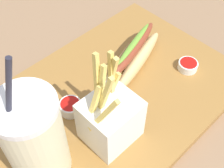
{
  "coord_description": "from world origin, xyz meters",
  "views": [
    {
      "loc": [
        0.25,
        0.25,
        0.47
      ],
      "look_at": [
        0.0,
        0.0,
        0.05
      ],
      "focal_mm": 49.15,
      "sensor_mm": 36.0,
      "label": 1
    }
  ],
  "objects_px": {
    "ketchup_cup_1": "(71,107)",
    "soda_cup": "(34,139)",
    "ketchup_cup_2": "(188,65)",
    "fries_basket": "(110,119)",
    "hot_dog_1": "(133,56)"
  },
  "relations": [
    {
      "from": "soda_cup",
      "to": "hot_dog_1",
      "type": "distance_m",
      "value": 0.27
    },
    {
      "from": "soda_cup",
      "to": "ketchup_cup_2",
      "type": "height_order",
      "value": "soda_cup"
    },
    {
      "from": "fries_basket",
      "to": "hot_dog_1",
      "type": "distance_m",
      "value": 0.17
    },
    {
      "from": "fries_basket",
      "to": "ketchup_cup_1",
      "type": "relative_size",
      "value": 4.19
    },
    {
      "from": "fries_basket",
      "to": "ketchup_cup_1",
      "type": "xyz_separation_m",
      "value": [
        0.02,
        -0.08,
        -0.04
      ]
    },
    {
      "from": "soda_cup",
      "to": "ketchup_cup_2",
      "type": "xyz_separation_m",
      "value": [
        -0.33,
        0.03,
        -0.07
      ]
    },
    {
      "from": "ketchup_cup_1",
      "to": "hot_dog_1",
      "type": "bearing_deg",
      "value": -179.53
    },
    {
      "from": "fries_basket",
      "to": "hot_dog_1",
      "type": "relative_size",
      "value": 0.87
    },
    {
      "from": "hot_dog_1",
      "to": "ketchup_cup_2",
      "type": "height_order",
      "value": "hot_dog_1"
    },
    {
      "from": "hot_dog_1",
      "to": "ketchup_cup_2",
      "type": "xyz_separation_m",
      "value": [
        -0.07,
        0.09,
        -0.02
      ]
    },
    {
      "from": "soda_cup",
      "to": "ketchup_cup_1",
      "type": "bearing_deg",
      "value": -152.23
    },
    {
      "from": "ketchup_cup_1",
      "to": "soda_cup",
      "type": "bearing_deg",
      "value": 27.77
    },
    {
      "from": "ketchup_cup_1",
      "to": "ketchup_cup_2",
      "type": "distance_m",
      "value": 0.25
    },
    {
      "from": "soda_cup",
      "to": "hot_dog_1",
      "type": "relative_size",
      "value": 1.25
    },
    {
      "from": "fries_basket",
      "to": "soda_cup",
      "type": "bearing_deg",
      "value": -16.67
    }
  ]
}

